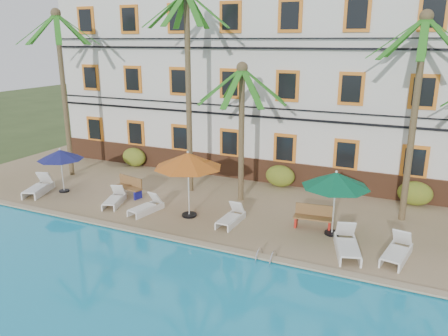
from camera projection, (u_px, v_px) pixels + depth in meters
The scene contains 23 objects.
ground at pixel (193, 237), 16.98m from camera, with size 100.00×100.00×0.00m, color #384C23.
pool_deck at pixel (242, 194), 21.31m from camera, with size 30.00×12.00×0.25m, color tan.
pool_coping at pixel (182, 240), 16.12m from camera, with size 30.00×0.35×0.06m, color tan.
hotel_building at pixel (277, 78), 24.19m from camera, with size 25.40×6.44×10.22m.
palm_a at pixel (62, 73), 22.51m from camera, with size 4.00×4.00×8.67m.
palm_b at pixel (188, 68), 19.88m from camera, with size 4.00×4.00×9.41m.
palm_c at pixel (242, 112), 19.09m from camera, with size 4.00×4.00×6.25m.
palm_d at pixel (417, 92), 16.56m from camera, with size 4.00×4.00×8.20m.
shrub_left at pixel (134, 157), 25.49m from camera, with size 1.50×0.90×1.10m, color #22621C.
shrub_mid at pixel (280, 176), 21.95m from camera, with size 1.50×0.90×1.10m, color #22621C.
shrub_right at pixel (415, 193), 19.46m from camera, with size 1.50×0.90×1.10m, color #22621C.
umbrella_blue at pixel (60, 155), 20.83m from camera, with size 2.17×2.17×2.18m.
umbrella_red at pixel (188, 161), 17.70m from camera, with size 2.84×2.84×2.83m.
umbrella_green at pixel (336, 180), 16.05m from camera, with size 2.54×2.54×2.54m.
lounger_a at pixel (39, 187), 21.05m from camera, with size 1.31×2.08×0.93m.
lounger_b at pixel (114, 199), 19.61m from camera, with size 1.11×1.78×0.79m.
lounger_c at pixel (147, 207), 18.72m from camera, with size 0.91×1.74×0.78m.
lounger_d at pixel (231, 217), 17.58m from camera, with size 0.66×1.71×0.80m.
lounger_e at pixel (347, 245), 15.11m from camera, with size 1.26×2.15×0.96m.
lounger_f at pixel (397, 251), 14.70m from camera, with size 0.98×1.96×0.88m.
bench_left at pixel (129, 186), 20.65m from camera, with size 1.57×0.78×0.93m.
bench_right at pixel (313, 216), 17.13m from camera, with size 1.54×0.64×0.93m.
pool_ladder at pixel (266, 260), 14.71m from camera, with size 0.54×0.74×0.74m.
Camera 1 is at (7.53, -13.64, 7.36)m, focal length 35.00 mm.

